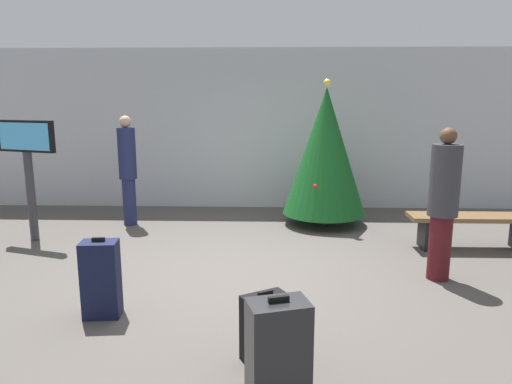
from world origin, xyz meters
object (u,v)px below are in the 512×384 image
(holiday_tree, at_px, (325,151))
(waiting_bench, at_px, (472,223))
(suitcase_0, at_px, (101,279))
(suitcase_2, at_px, (265,328))
(flight_info_kiosk, at_px, (27,156))
(traveller_1, at_px, (443,201))
(suitcase_1, at_px, (278,358))
(traveller_0, at_px, (128,167))

(holiday_tree, height_order, waiting_bench, holiday_tree)
(suitcase_0, relative_size, suitcase_2, 1.34)
(suitcase_0, xyz_separation_m, suitcase_2, (1.57, -0.72, -0.10))
(flight_info_kiosk, relative_size, traveller_1, 1.00)
(suitcase_0, xyz_separation_m, suitcase_1, (1.66, -1.36, 0.02))
(flight_info_kiosk, relative_size, waiting_bench, 1.02)
(waiting_bench, xyz_separation_m, suitcase_0, (-4.39, -2.20, 0.00))
(flight_info_kiosk, distance_m, suitcase_1, 5.23)
(traveller_1, height_order, suitcase_2, traveller_1)
(waiting_bench, relative_size, suitcase_2, 2.95)
(suitcase_0, distance_m, suitcase_2, 1.73)
(waiting_bench, bearing_deg, traveller_0, 167.69)
(waiting_bench, xyz_separation_m, traveller_1, (-0.84, -1.14, 0.56))
(holiday_tree, bearing_deg, traveller_0, -177.86)
(waiting_bench, relative_size, suitcase_1, 2.10)
(holiday_tree, xyz_separation_m, flight_info_kiosk, (-4.35, -1.04, 0.03))
(holiday_tree, height_order, traveller_0, holiday_tree)
(suitcase_1, bearing_deg, flight_info_kiosk, 133.20)
(holiday_tree, relative_size, traveller_1, 1.35)
(flight_info_kiosk, distance_m, traveller_0, 1.50)
(traveller_0, relative_size, suitcase_0, 2.28)
(traveller_0, height_order, traveller_1, traveller_0)
(suitcase_0, distance_m, suitcase_1, 2.15)
(traveller_0, relative_size, suitcase_1, 2.18)
(flight_info_kiosk, bearing_deg, suitcase_2, -42.26)
(traveller_1, xyz_separation_m, suitcase_0, (-3.55, -1.06, -0.55))
(waiting_bench, relative_size, traveller_1, 0.99)
(flight_info_kiosk, relative_size, suitcase_2, 3.01)
(waiting_bench, distance_m, traveller_1, 1.52)
(flight_info_kiosk, xyz_separation_m, suitcase_1, (3.53, -3.76, -0.85))
(waiting_bench, bearing_deg, suitcase_1, -127.42)
(holiday_tree, xyz_separation_m, suitcase_0, (-2.48, -3.44, -0.84))
(holiday_tree, distance_m, waiting_bench, 2.42)
(flight_info_kiosk, bearing_deg, holiday_tree, 13.40)
(flight_info_kiosk, xyz_separation_m, suitcase_2, (3.44, -3.12, -0.97))
(waiting_bench, height_order, suitcase_0, suitcase_0)
(suitcase_0, bearing_deg, traveller_1, 16.67)
(holiday_tree, bearing_deg, suitcase_2, -102.36)
(flight_info_kiosk, height_order, waiting_bench, flight_info_kiosk)
(traveller_1, bearing_deg, suitcase_2, -137.90)
(suitcase_2, bearing_deg, holiday_tree, 77.64)
(flight_info_kiosk, relative_size, traveller_0, 0.98)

